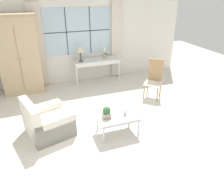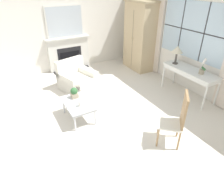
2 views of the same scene
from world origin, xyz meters
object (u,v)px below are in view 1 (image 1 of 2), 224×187
object	(u,v)px
coffee_table	(118,118)
console_table	(96,62)
armoire	(19,55)
table_lamp	(80,49)
armchair_upholstered	(47,123)
pillar_candle	(125,112)
potted_orchid	(105,54)
potted_plant_small	(107,112)
side_chair_wooden	(154,77)

from	to	relation	value
coffee_table	console_table	bearing A→B (deg)	81.68
armoire	coffee_table	size ratio (longest dim) A/B	2.57
console_table	coffee_table	size ratio (longest dim) A/B	1.73
armoire	table_lamp	size ratio (longest dim) A/B	4.51
console_table	armchair_upholstered	xyz separation A→B (m)	(-1.84, -2.48, -0.41)
armoire	pillar_candle	world-z (taller)	armoire
potted_orchid	potted_plant_small	xyz separation A→B (m)	(-0.98, -2.97, -0.36)
armchair_upholstered	table_lamp	bearing A→B (deg)	61.45
table_lamp	pillar_candle	world-z (taller)	table_lamp
console_table	armchair_upholstered	bearing A→B (deg)	-126.61
pillar_candle	armoire	bearing A→B (deg)	124.14
console_table	armoire	bearing A→B (deg)	-179.82
potted_orchid	pillar_candle	size ratio (longest dim) A/B	2.94
side_chair_wooden	armchair_upholstered	bearing A→B (deg)	-164.76
armoire	side_chair_wooden	size ratio (longest dim) A/B	2.07
armchair_upholstered	armoire	bearing A→B (deg)	100.07
coffee_table	pillar_candle	distance (m)	0.20
potted_plant_small	pillar_candle	world-z (taller)	potted_plant_small
console_table	table_lamp	size ratio (longest dim) A/B	3.03
potted_orchid	potted_plant_small	distance (m)	3.15
table_lamp	potted_plant_small	distance (m)	2.97
side_chair_wooden	armoire	bearing A→B (deg)	154.73
console_table	potted_orchid	xyz separation A→B (m)	(0.31, 0.02, 0.23)
armchair_upholstered	pillar_candle	xyz separation A→B (m)	(1.58, -0.50, 0.22)
console_table	side_chair_wooden	bearing A→B (deg)	-53.99
armoire	side_chair_wooden	bearing A→B (deg)	-25.27
table_lamp	coffee_table	bearing A→B (deg)	-88.35
armoire	potted_orchid	distance (m)	2.60
armoire	coffee_table	distance (m)	3.57
armoire	side_chair_wooden	distance (m)	3.88
armoire	coffee_table	world-z (taller)	armoire
armchair_upholstered	coffee_table	xyz separation A→B (m)	(1.41, -0.49, 0.11)
potted_orchid	potted_plant_small	bearing A→B (deg)	-108.20
table_lamp	armchair_upholstered	distance (m)	2.90
table_lamp	console_table	bearing A→B (deg)	5.22
console_table	potted_plant_small	world-z (taller)	console_table
side_chair_wooden	potted_plant_small	world-z (taller)	side_chair_wooden
armoire	side_chair_wooden	world-z (taller)	armoire
armchair_upholstered	potted_plant_small	bearing A→B (deg)	-22.24
table_lamp	potted_orchid	size ratio (longest dim) A/B	1.23
side_chair_wooden	console_table	bearing A→B (deg)	126.01
console_table	coffee_table	xyz separation A→B (m)	(-0.43, -2.97, -0.30)
coffee_table	side_chair_wooden	bearing A→B (deg)	38.93
potted_orchid	coffee_table	size ratio (longest dim) A/B	0.46
armoire	pillar_candle	size ratio (longest dim) A/B	16.29
potted_orchid	pillar_candle	world-z (taller)	potted_orchid
armchair_upholstered	potted_plant_small	world-z (taller)	armchair_upholstered
armchair_upholstered	side_chair_wooden	bearing A→B (deg)	15.24
pillar_candle	armchair_upholstered	bearing A→B (deg)	162.34
console_table	potted_orchid	bearing A→B (deg)	3.17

